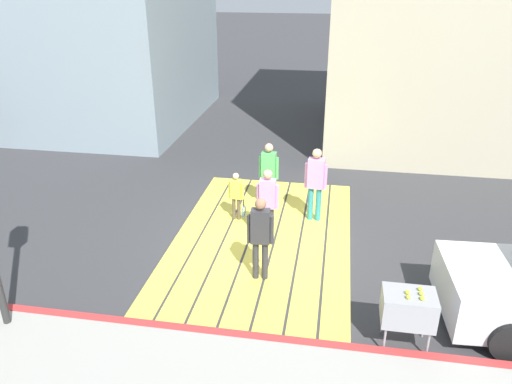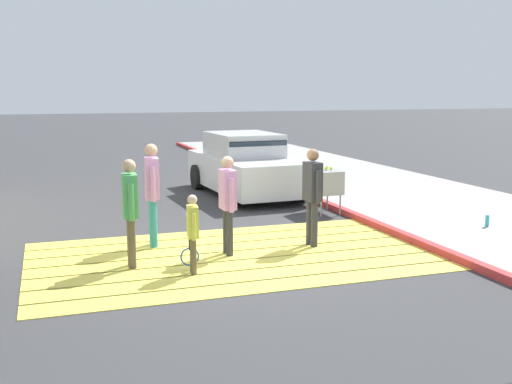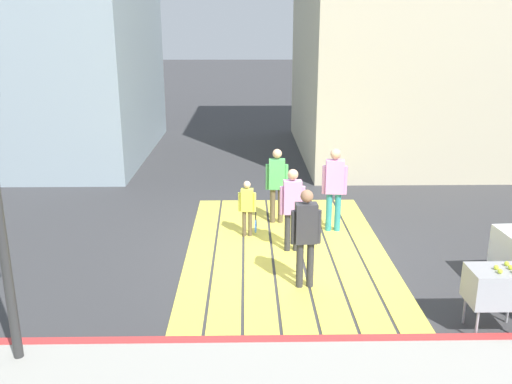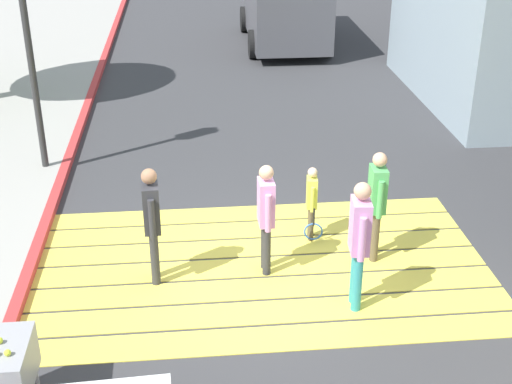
{
  "view_description": "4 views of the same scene",
  "coord_description": "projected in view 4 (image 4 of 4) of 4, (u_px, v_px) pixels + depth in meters",
  "views": [
    {
      "loc": [
        -9.3,
        -1.45,
        5.41
      ],
      "look_at": [
        0.04,
        0.14,
        1.11
      ],
      "focal_mm": 34.58,
      "sensor_mm": 36.0,
      "label": 1
    },
    {
      "loc": [
        2.77,
        9.3,
        2.69
      ],
      "look_at": [
        -0.47,
        -0.18,
        1.0
      ],
      "focal_mm": 43.37,
      "sensor_mm": 36.0,
      "label": 2
    },
    {
      "loc": [
        -9.78,
        0.76,
        4.18
      ],
      "look_at": [
        -0.32,
        0.59,
        1.3
      ],
      "focal_mm": 38.76,
      "sensor_mm": 36.0,
      "label": 3
    },
    {
      "loc": [
        -0.92,
        -8.56,
        5.38
      ],
      "look_at": [
        -0.01,
        0.74,
        0.84
      ],
      "focal_mm": 49.83,
      "sensor_mm": 36.0,
      "label": 4
    }
  ],
  "objects": [
    {
      "name": "ground_plane",
      "position": [
        262.0,
        267.0,
        10.09
      ],
      "size": [
        120.0,
        120.0,
        0.0
      ],
      "primitive_type": "plane",
      "color": "#38383A"
    },
    {
      "name": "crosswalk_stripes",
      "position": [
        262.0,
        267.0,
        10.09
      ],
      "size": [
        6.4,
        3.8,
        0.01
      ],
      "color": "#EAD64C",
      "rests_on": "ground"
    },
    {
      "name": "curb_painted",
      "position": [
        28.0,
        275.0,
        9.78
      ],
      "size": [
        0.16,
        40.0,
        0.13
      ],
      "primitive_type": "cube",
      "color": "#BC3333",
      "rests_on": "ground"
    },
    {
      "name": "van_down_street",
      "position": [
        284.0,
        1.0,
        21.04
      ],
      "size": [
        2.39,
        5.22,
        2.35
      ],
      "color": "#4C4C51",
      "rests_on": "ground"
    },
    {
      "name": "traffic_light_corner",
      "position": [
        24.0,
        4.0,
        11.73
      ],
      "size": [
        0.39,
        0.28,
        4.24
      ],
      "color": "#2D2D2D",
      "rests_on": "ground"
    },
    {
      "name": "tennis_ball_cart",
      "position": [
        3.0,
        367.0,
        7.1
      ],
      "size": [
        0.56,
        0.8,
        1.02
      ],
      "color": "#99999E",
      "rests_on": "ground"
    },
    {
      "name": "pedestrian_adult_lead",
      "position": [
        152.0,
        218.0,
        9.36
      ],
      "size": [
        0.24,
        0.49,
        1.68
      ],
      "color": "#333338",
      "rests_on": "ground"
    },
    {
      "name": "pedestrian_adult_trailing",
      "position": [
        359.0,
        237.0,
        8.79
      ],
      "size": [
        0.26,
        0.52,
        1.77
      ],
      "color": "teal",
      "rests_on": "ground"
    },
    {
      "name": "pedestrian_adult_side",
      "position": [
        266.0,
        212.0,
        9.59
      ],
      "size": [
        0.22,
        0.48,
        1.62
      ],
      "color": "#333338",
      "rests_on": "ground"
    },
    {
      "name": "pedestrian_teen_behind",
      "position": [
        377.0,
        199.0,
        9.91
      ],
      "size": [
        0.23,
        0.49,
        1.65
      ],
      "color": "brown",
      "rests_on": "ground"
    },
    {
      "name": "pedestrian_child_with_racket",
      "position": [
        312.0,
        201.0,
        10.53
      ],
      "size": [
        0.28,
        0.38,
        1.18
      ],
      "color": "brown",
      "rests_on": "ground"
    }
  ]
}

